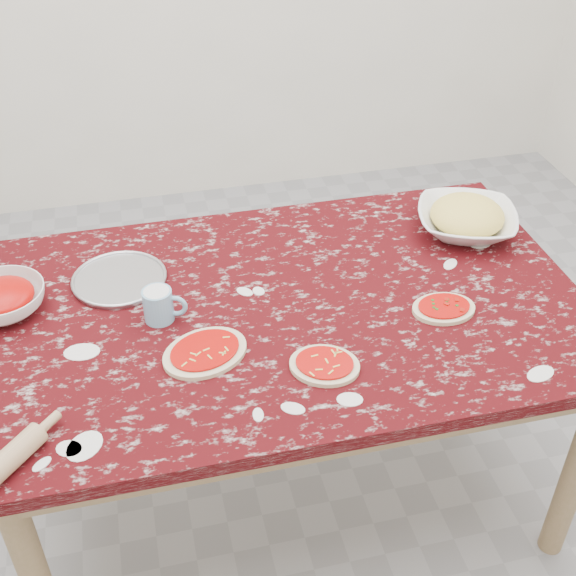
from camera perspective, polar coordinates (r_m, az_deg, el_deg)
The scene contains 9 objects.
ground at distance 2.52m, azimuth 0.00°, elevation -14.70°, with size 4.00×4.00×0.00m, color gray.
worktable at distance 2.04m, azimuth 0.00°, elevation -2.99°, with size 1.60×1.00×0.75m.
pizza_tray at distance 2.12m, azimuth -12.92°, elevation 0.63°, with size 0.26×0.26×0.01m, color #B2B2B7.
sauce_bowl at distance 2.08m, azimuth -21.23°, elevation -0.90°, with size 0.23×0.23×0.07m, color white.
cheese_bowl at distance 2.32m, azimuth 13.63°, elevation 5.04°, with size 0.30×0.30×0.07m, color white.
flour_mug at distance 1.93m, azimuth -9.92°, elevation -1.29°, with size 0.11×0.08×0.09m.
pizza_left at distance 1.83m, azimuth -6.44°, elevation -4.96°, with size 0.27×0.24×0.02m.
pizza_mid at distance 1.79m, azimuth 2.85°, elevation -5.98°, with size 0.22×0.20×0.02m.
pizza_right at distance 2.00m, azimuth 11.96°, elevation -1.54°, with size 0.17×0.13×0.02m.
Camera 1 is at (-0.36, -1.52, 1.98)m, focal length 45.92 mm.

